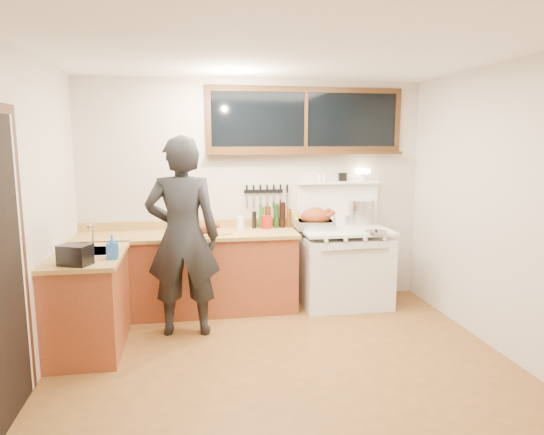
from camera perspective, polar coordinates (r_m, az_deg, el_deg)
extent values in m
cube|color=brown|center=(4.39, 1.28, -16.95)|extent=(4.00, 3.50, 0.02)
cube|color=beige|center=(5.73, -2.05, 2.93)|extent=(4.00, 0.05, 2.60)
cube|color=beige|center=(2.31, 9.83, -6.63)|extent=(4.00, 0.05, 2.60)
cube|color=beige|center=(4.12, -27.51, -0.58)|extent=(0.05, 3.50, 2.60)
cube|color=beige|center=(4.80, 25.79, 0.80)|extent=(0.05, 3.50, 2.60)
cube|color=white|center=(4.00, 1.42, 19.27)|extent=(4.00, 3.50, 0.05)
cube|color=brown|center=(5.52, -9.85, -6.64)|extent=(2.40, 0.60, 0.86)
cube|color=#AD8544|center=(5.41, -9.98, -2.08)|extent=(2.44, 0.64, 0.04)
cube|color=#AD8544|center=(5.69, -9.99, -0.81)|extent=(2.40, 0.03, 0.10)
sphere|color=#B78C38|center=(5.29, -20.87, -4.81)|extent=(0.03, 0.03, 0.03)
sphere|color=#B78C38|center=(5.21, -15.45, -4.73)|extent=(0.03, 0.03, 0.03)
sphere|color=#B78C38|center=(5.19, -9.93, -4.61)|extent=(0.03, 0.03, 0.03)
sphere|color=#B78C38|center=(5.20, -4.41, -4.44)|extent=(0.03, 0.03, 0.03)
sphere|color=#B78C38|center=(5.26, 0.49, -4.26)|extent=(0.03, 0.03, 0.03)
cube|color=brown|center=(4.83, -20.75, -9.45)|extent=(0.60, 1.05, 0.86)
cube|color=#AD8544|center=(4.71, -20.94, -4.25)|extent=(0.64, 1.09, 0.04)
cube|color=white|center=(4.79, -20.62, -4.51)|extent=(0.45, 0.40, 0.14)
cube|color=white|center=(4.77, -20.66, -3.75)|extent=(0.50, 0.45, 0.01)
cylinder|color=silver|center=(4.92, -20.35, -1.98)|extent=(0.02, 0.02, 0.24)
cylinder|color=silver|center=(4.83, -20.59, -0.88)|extent=(0.02, 0.18, 0.02)
cube|color=white|center=(5.76, 8.48, -6.17)|extent=(1.00, 0.70, 0.82)
cube|color=white|center=(5.65, 8.60, -1.52)|extent=(1.02, 0.72, 0.03)
cube|color=white|center=(5.42, 9.62, -5.96)|extent=(0.88, 0.02, 0.46)
cylinder|color=silver|center=(5.34, 9.80, -3.77)|extent=(0.75, 0.02, 0.02)
cylinder|color=white|center=(5.22, 6.38, -2.74)|extent=(0.04, 0.03, 0.04)
cylinder|color=white|center=(5.29, 8.67, -2.64)|extent=(0.04, 0.03, 0.04)
cylinder|color=white|center=(5.36, 10.91, -2.54)|extent=(0.04, 0.03, 0.04)
cylinder|color=white|center=(5.44, 13.08, -2.44)|extent=(0.04, 0.03, 0.04)
cube|color=white|center=(5.91, 7.69, 1.58)|extent=(1.00, 0.05, 0.50)
cube|color=white|center=(5.85, 7.83, 4.11)|extent=(1.00, 0.12, 0.03)
cylinder|color=white|center=(5.94, 10.62, 4.69)|extent=(0.09, 0.09, 0.09)
cube|color=#FFE5B2|center=(5.94, 10.64, 5.38)|extent=(0.16, 0.08, 0.05)
cube|color=black|center=(5.86, 8.32, 4.75)|extent=(0.09, 0.05, 0.10)
cylinder|color=white|center=(5.79, 6.14, 4.69)|extent=(0.04, 0.04, 0.09)
cylinder|color=white|center=(5.78, 5.57, 4.69)|extent=(0.04, 0.04, 0.09)
cube|color=black|center=(5.77, 4.00, 11.41)|extent=(2.20, 0.01, 0.62)
cube|color=#341E0E|center=(5.79, 4.05, 14.78)|extent=(2.32, 0.04, 0.06)
cube|color=#341E0E|center=(5.76, 3.97, 8.03)|extent=(2.32, 0.04, 0.06)
cube|color=#341E0E|center=(5.61, -7.52, 11.42)|extent=(0.06, 0.04, 0.62)
cube|color=#341E0E|center=(6.13, 14.53, 11.01)|extent=(0.06, 0.04, 0.62)
cube|color=#341E0E|center=(5.76, 4.01, 11.41)|extent=(0.04, 0.04, 0.62)
cube|color=#341E0E|center=(5.71, 4.08, 7.57)|extent=(2.32, 0.13, 0.03)
cube|color=black|center=(3.65, -29.33, -5.89)|extent=(0.01, 0.86, 2.10)
cube|color=#341E0E|center=(4.09, -27.03, -4.17)|extent=(0.01, 0.07, 2.10)
cube|color=black|center=(5.70, -1.01, 3.11)|extent=(0.46, 0.02, 0.04)
cube|color=silver|center=(5.67, -2.98, 1.95)|extent=(0.02, 0.00, 0.18)
cube|color=black|center=(5.66, -2.99, 3.35)|extent=(0.02, 0.02, 0.10)
cube|color=silver|center=(5.68, -2.17, 1.96)|extent=(0.02, 0.00, 0.18)
cube|color=black|center=(5.67, -2.18, 3.37)|extent=(0.02, 0.02, 0.10)
cube|color=silver|center=(5.69, -1.38, 1.98)|extent=(0.02, 0.00, 0.18)
cube|color=black|center=(5.68, -1.38, 3.38)|extent=(0.02, 0.02, 0.10)
cube|color=silver|center=(5.71, -0.58, 2.00)|extent=(0.03, 0.00, 0.18)
cube|color=black|center=(5.69, -0.58, 3.40)|extent=(0.02, 0.02, 0.10)
cube|color=silver|center=(5.72, 0.21, 2.02)|extent=(0.03, 0.00, 0.18)
cube|color=black|center=(5.70, 0.21, 3.41)|extent=(0.02, 0.02, 0.10)
cube|color=silver|center=(5.73, 1.00, 2.03)|extent=(0.03, 0.00, 0.18)
cube|color=black|center=(5.72, 1.00, 3.42)|extent=(0.02, 0.02, 0.10)
cube|color=silver|center=(5.75, 1.78, 2.05)|extent=(0.03, 0.00, 0.18)
cube|color=black|center=(5.73, 1.79, 3.44)|extent=(0.02, 0.02, 0.10)
imported|color=black|center=(4.81, -10.46, -2.25)|extent=(0.75, 0.53, 1.97)
imported|color=blue|center=(4.42, -18.27, -3.28)|extent=(0.10, 0.10, 0.21)
cube|color=black|center=(4.31, -22.16, -4.10)|extent=(0.29, 0.25, 0.17)
cube|color=#AD8544|center=(5.33, -7.65, -1.86)|extent=(0.55, 0.49, 0.02)
ellipsoid|color=brown|center=(5.32, -7.67, -1.17)|extent=(0.30, 0.26, 0.14)
sphere|color=brown|center=(5.37, -6.50, -0.77)|extent=(0.06, 0.06, 0.06)
sphere|color=brown|center=(5.26, -6.43, -0.98)|extent=(0.06, 0.06, 0.06)
cube|color=silver|center=(5.62, 5.12, -0.84)|extent=(0.49, 0.40, 0.10)
cube|color=#3F3F42|center=(5.61, 5.13, -0.49)|extent=(0.43, 0.35, 0.03)
torus|color=silver|center=(5.55, 2.85, -0.40)|extent=(0.03, 0.10, 0.10)
torus|color=silver|center=(5.67, 7.36, -0.27)|extent=(0.03, 0.10, 0.10)
ellipsoid|color=brown|center=(5.60, 5.13, 0.07)|extent=(0.38, 0.31, 0.22)
cylinder|color=brown|center=(5.55, 6.52, 0.17)|extent=(0.13, 0.07, 0.09)
sphere|color=brown|center=(5.56, 7.15, 0.54)|extent=(0.07, 0.07, 0.07)
cylinder|color=brown|center=(5.71, 6.06, 0.43)|extent=(0.13, 0.07, 0.09)
sphere|color=brown|center=(5.72, 6.67, 0.79)|extent=(0.07, 0.07, 0.07)
cylinder|color=silver|center=(5.98, 10.39, 0.64)|extent=(0.43, 0.43, 0.30)
cylinder|color=silver|center=(5.97, 9.22, -0.25)|extent=(0.20, 0.20, 0.11)
cylinder|color=black|center=(6.08, 9.35, 0.37)|extent=(0.08, 0.15, 0.02)
cylinder|color=silver|center=(5.47, 12.15, -1.68)|extent=(0.27, 0.27, 0.02)
sphere|color=black|center=(5.47, 12.15, -1.50)|extent=(0.03, 0.03, 0.03)
cube|color=#9D1A11|center=(5.61, -0.68, -0.54)|extent=(0.12, 0.11, 0.15)
cylinder|color=white|center=(5.51, -3.74, -0.70)|extent=(0.11, 0.11, 0.16)
cylinder|color=black|center=(5.62, -2.10, -0.28)|extent=(0.05, 0.05, 0.20)
cylinder|color=black|center=(5.63, -1.22, 0.00)|extent=(0.06, 0.06, 0.25)
cylinder|color=black|center=(5.64, -0.50, 0.07)|extent=(0.07, 0.07, 0.26)
cylinder|color=black|center=(5.66, 0.50, 0.19)|extent=(0.06, 0.06, 0.28)
cylinder|color=black|center=(5.67, 1.23, 0.31)|extent=(0.07, 0.07, 0.30)
cylinder|color=black|center=(5.69, 2.02, -0.06)|extent=(0.06, 0.06, 0.22)
cylinder|color=black|center=(5.71, 2.91, -0.24)|extent=(0.06, 0.06, 0.18)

